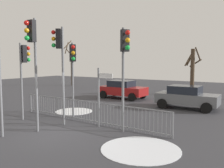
# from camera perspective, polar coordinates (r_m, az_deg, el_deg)

# --- Properties ---
(ground_plane) EXTENTS (60.00, 60.00, 0.00)m
(ground_plane) POSITION_cam_1_polar(r_m,az_deg,el_deg) (10.72, -13.12, -11.17)
(ground_plane) COLOR #38383D
(traffic_light_mid_left) EXTENTS (0.33, 0.57, 4.81)m
(traffic_light_mid_left) POSITION_cam_1_polar(r_m,az_deg,el_deg) (10.69, -18.15, 7.75)
(traffic_light_mid_left) COLOR slate
(traffic_light_mid_left) RESTS_ON ground
(traffic_light_foreground_right) EXTENTS (0.47, 0.46, 4.01)m
(traffic_light_foreground_right) POSITION_cam_1_polar(r_m,az_deg,el_deg) (13.02, -9.21, 4.91)
(traffic_light_foreground_right) COLOR slate
(traffic_light_foreground_right) RESTS_ON ground
(traffic_light_foreground_left) EXTENTS (0.51, 0.42, 4.62)m
(traffic_light_foreground_left) POSITION_cam_1_polar(r_m,az_deg,el_deg) (11.67, -12.20, 6.99)
(traffic_light_foreground_left) COLOR slate
(traffic_light_foreground_left) RESTS_ON ground
(traffic_light_rear_left) EXTENTS (0.50, 0.44, 4.42)m
(traffic_light_rear_left) POSITION_cam_1_polar(r_m,az_deg,el_deg) (10.12, 2.97, 6.58)
(traffic_light_rear_left) COLOR slate
(traffic_light_rear_left) RESTS_ON ground
(traffic_light_mid_right) EXTENTS (0.36, 0.56, 3.95)m
(traffic_light_mid_right) POSITION_cam_1_polar(r_m,az_deg,el_deg) (13.33, -20.04, 4.49)
(traffic_light_mid_right) COLOR slate
(traffic_light_mid_right) RESTS_ON ground
(direction_sign_post) EXTENTS (0.79, 0.09, 2.73)m
(direction_sign_post) POSITION_cam_1_polar(r_m,az_deg,el_deg) (11.11, -2.88, -2.33)
(direction_sign_post) COLOR slate
(direction_sign_post) RESTS_ON ground
(pedestrian_guard_railing) EXTENTS (8.93, 0.53, 1.07)m
(pedestrian_guard_railing) POSITION_cam_1_polar(r_m,az_deg,el_deg) (12.13, -5.96, -6.41)
(pedestrian_guard_railing) COLOR slate
(pedestrian_guard_railing) RESTS_ON ground
(car_red_mid) EXTENTS (3.85, 2.03, 1.47)m
(car_red_mid) POSITION_cam_1_polar(r_m,az_deg,el_deg) (19.78, 2.48, -1.20)
(car_red_mid) COLOR maroon
(car_red_mid) RESTS_ON ground
(car_grey_far) EXTENTS (3.80, 1.93, 1.47)m
(car_grey_far) POSITION_cam_1_polar(r_m,az_deg,el_deg) (16.25, 17.11, -2.86)
(car_grey_far) COLOR slate
(car_grey_far) RESTS_ON ground
(bare_tree_left) EXTENTS (1.74, 1.67, 5.67)m
(bare_tree_left) POSITION_cam_1_polar(r_m,az_deg,el_deg) (30.65, -9.45, 4.76)
(bare_tree_left) COLOR #473828
(bare_tree_left) RESTS_ON ground
(bare_tree_centre) EXTENTS (1.36, 1.36, 4.26)m
(bare_tree_centre) POSITION_cam_1_polar(r_m,az_deg,el_deg) (23.16, 18.38, 3.15)
(bare_tree_centre) COLOR #473828
(bare_tree_centre) RESTS_ON ground
(snow_patch_kerb) EXTENTS (2.22, 2.22, 0.01)m
(snow_patch_kerb) POSITION_cam_1_polar(r_m,az_deg,el_deg) (14.95, -8.91, -6.35)
(snow_patch_kerb) COLOR white
(snow_patch_kerb) RESTS_ON ground
(snow_patch_island) EXTENTS (2.76, 2.76, 0.01)m
(snow_patch_island) POSITION_cam_1_polar(r_m,az_deg,el_deg) (8.71, 6.73, -14.95)
(snow_patch_island) COLOR white
(snow_patch_island) RESTS_ON ground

